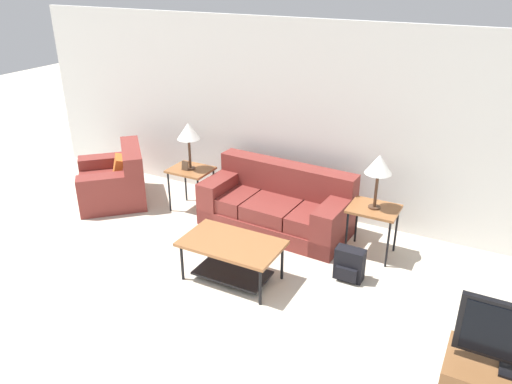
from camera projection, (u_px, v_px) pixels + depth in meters
wall_back at (305, 121)px, 6.63m from camera, size 8.90×0.06×2.60m
couch at (277, 207)px, 6.55m from camera, size 1.97×0.97×0.82m
armchair at (115, 182)px, 7.31m from camera, size 1.39×1.39×0.80m
coffee_table at (232, 252)px, 5.42m from camera, size 1.09×0.64×0.47m
side_table_left at (191, 173)px, 6.92m from camera, size 0.57×0.47×0.62m
side_table_right at (374, 213)px, 5.82m from camera, size 0.57×0.47×0.62m
table_lamp_left at (188, 132)px, 6.67m from camera, size 0.31×0.31×0.65m
table_lamp_right at (379, 166)px, 5.57m from camera, size 0.31×0.31×0.65m
backpack at (349, 265)px, 5.50m from camera, size 0.32×0.24×0.38m
picture_frame at (185, 166)px, 6.82m from camera, size 0.10×0.04×0.13m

